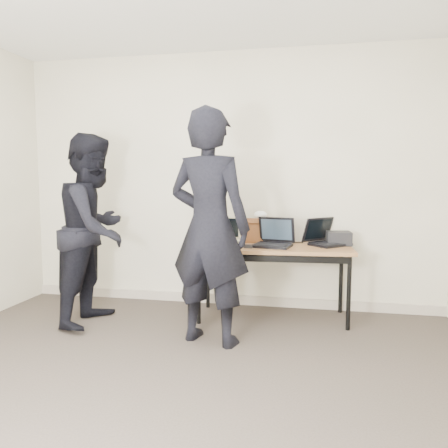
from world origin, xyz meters
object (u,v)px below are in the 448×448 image
(laptop_right, at_px, (326,239))
(leather_satchel, at_px, (258,230))
(laptop_beige, at_px, (222,239))
(equipment_box, at_px, (339,238))
(desk, at_px, (273,252))
(laptop_center, at_px, (274,240))
(person_observer, at_px, (95,229))
(person_typist, at_px, (209,228))

(laptop_right, distance_m, leather_satchel, 0.69)
(laptop_beige, bearing_deg, equipment_box, 8.70)
(desk, distance_m, laptop_center, 0.12)
(laptop_beige, distance_m, person_observer, 1.23)
(leather_satchel, bearing_deg, laptop_right, -9.57)
(desk, distance_m, leather_satchel, 0.34)
(laptop_beige, distance_m, equipment_box, 1.15)
(laptop_beige, bearing_deg, person_observer, -161.20)
(laptop_center, distance_m, person_typist, 0.88)
(leather_satchel, relative_size, person_typist, 0.19)
(laptop_center, relative_size, person_observer, 0.23)
(desk, xyz_separation_m, laptop_beige, (-0.51, -0.01, 0.11))
(laptop_right, bearing_deg, person_typist, 178.68)
(laptop_center, height_order, person_typist, person_typist)
(desk, bearing_deg, laptop_center, -20.29)
(laptop_right, height_order, person_typist, person_typist)
(person_typist, bearing_deg, equipment_box, -126.27)
(person_typist, xyz_separation_m, person_observer, (-1.19, 0.30, -0.08))
(leather_satchel, height_order, person_observer, person_observer)
(desk, relative_size, leather_satchel, 4.09)
(laptop_center, height_order, leather_satchel, laptop_center)
(laptop_center, height_order, laptop_right, laptop_center)
(laptop_center, distance_m, person_observer, 1.71)
(laptop_beige, xyz_separation_m, person_observer, (-1.15, -0.42, 0.12))
(desk, height_order, equipment_box, equipment_box)
(desk, relative_size, equipment_box, 6.66)
(equipment_box, relative_size, person_observer, 0.13)
(laptop_right, distance_m, equipment_box, 0.13)
(laptop_right, relative_size, equipment_box, 2.16)
(laptop_center, bearing_deg, desk, 174.57)
(leather_satchel, bearing_deg, person_typist, -112.52)
(desk, height_order, person_typist, person_typist)
(equipment_box, distance_m, person_typist, 1.44)
(desk, xyz_separation_m, laptop_center, (0.01, -0.00, 0.12))
(person_typist, bearing_deg, person_observer, -0.64)
(laptop_beige, relative_size, person_typist, 0.18)
(laptop_beige, relative_size, laptop_center, 0.83)
(laptop_right, height_order, person_observer, person_observer)
(laptop_beige, height_order, person_typist, person_typist)
(equipment_box, bearing_deg, desk, -163.04)
(laptop_right, bearing_deg, leather_satchel, 131.79)
(desk, relative_size, person_observer, 0.86)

